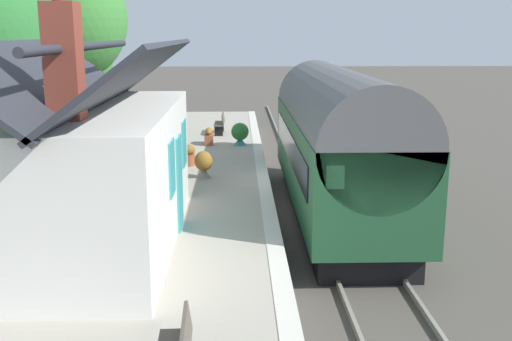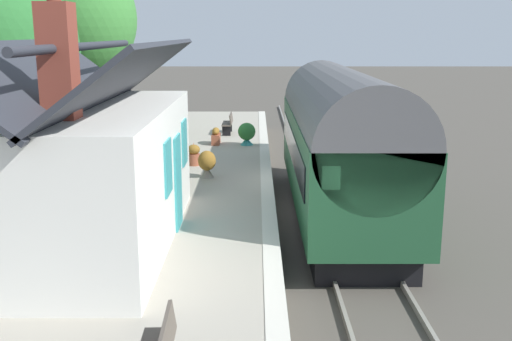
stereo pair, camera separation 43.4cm
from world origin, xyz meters
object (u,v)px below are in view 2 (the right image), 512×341
Objects in this scene: station_building at (92,170)px; tree_mid_background at (8,51)px; planter_bench_left at (194,155)px; planter_bench_right at (207,164)px; planter_under_sign at (247,133)px; tree_distant at (82,19)px; train at (340,143)px; planter_by_door at (216,136)px; tree_far_left at (86,58)px; bench_platform_end at (229,123)px.

station_building is 8.34m from tree_mid_background.
planter_bench_right is at bearing -161.61° from planter_bench_left.
tree_mid_background reaches higher than planter_bench_left.
tree_distant reaches higher than planter_under_sign.
station_building reaches higher than train.
planter_bench_left is at bearing 58.23° from train.
planter_by_door is 10.01m from tree_far_left.
planter_bench_right is 0.11× the size of tree_mid_background.
tree_distant is (3.04, 5.90, 4.59)m from planter_by_door.
train is 7.08m from planter_under_sign.
bench_platform_end reaches higher than planter_by_door.
planter_bench_left is (2.77, 4.47, -0.89)m from train.
tree_distant is (0.56, 6.30, 4.43)m from bench_platform_end.
bench_platform_end reaches higher than planter_bench_left.
tree_mid_background is at bearing -176.11° from tree_far_left.
planter_under_sign is at bearing -58.94° from tree_mid_background.
station_building is 11.63m from planter_by_door.
tree_mid_background is 7.75m from tree_distant.
train is 1.83× the size of tree_far_left.
bench_platform_end is 1.85× the size of planter_bench_left.
tree_mid_background reaches higher than planter_by_door.
planter_by_door is at bearing -8.88° from station_building.
station_building reaches higher than planter_bench_right.
planter_bench_left is at bearing -142.08° from tree_distant.
train is at bearing -149.17° from planter_by_door.
station_building is 9.93× the size of planter_bench_left.
tree_distant is (7.67, -0.19, 1.14)m from tree_mid_background.
train is 12.98× the size of planter_by_door.
train is at bearing -141.02° from tree_far_left.
train is 13.01× the size of planter_bench_right.
tree_mid_background is (2.06, 10.09, 2.51)m from train.
bench_platform_end is 2.51m from planter_by_door.
planter_under_sign is 9.16m from tree_mid_background.
tree_mid_background is at bearing 80.48° from planter_bench_right.
station_building is at bearing -164.37° from tree_far_left.
tree_far_left reaches higher than planter_under_sign.
bench_platform_end is 8.15m from planter_bench_right.
bench_platform_end is at bearing -2.05° from planter_bench_right.
tree_far_left is (6.94, 8.09, 2.64)m from planter_under_sign.
planter_bench_right is 14.46m from tree_far_left.
planter_under_sign is 1.10× the size of planter_bench_right.
station_building is at bearing 164.93° from planter_under_sign.
planter_bench_right is at bearing -178.98° from planter_by_door.
bench_platform_end is (13.90, -2.18, -1.08)m from station_building.
tree_mid_background is at bearing 97.16° from planter_bench_left.
planter_under_sign is at bearing -162.73° from bench_platform_end.
planter_bench_right reaches higher than planter_by_door.
planter_by_door is (11.42, -1.79, -1.24)m from station_building.
train is 17.36m from tree_far_left.
bench_platform_end is (9.17, 3.60, -0.78)m from train.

